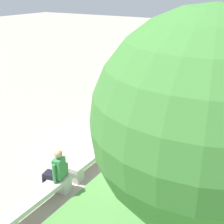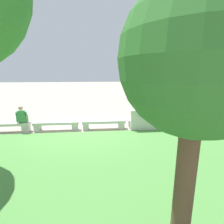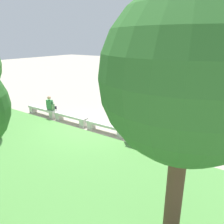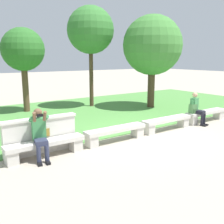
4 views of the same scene
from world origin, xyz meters
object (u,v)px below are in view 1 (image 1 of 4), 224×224
object	(u,v)px
bench_near	(132,128)
person_distant	(56,170)
bench_mid	(94,156)
bench_main	(159,107)
tree_right_background	(203,124)
backpack	(61,170)
person_photographer	(159,96)
bench_far	(38,200)

from	to	relation	value
bench_near	person_distant	xyz separation A→B (m)	(3.84, -0.06, 0.37)
person_distant	bench_mid	bearing A→B (deg)	177.63
bench_main	bench_mid	size ratio (longest dim) A/B	1.00
person_distant	tree_right_background	bearing A→B (deg)	74.72
person_distant	backpack	world-z (taller)	person_distant
person_distant	backpack	size ratio (longest dim) A/B	2.94
person_photographer	backpack	world-z (taller)	person_photographer
bench_far	person_photographer	size ratio (longest dim) A/B	1.60
bench_main	bench_far	bearing A→B (deg)	0.00
bench_main	backpack	xyz separation A→B (m)	(5.99, -0.00, 0.32)
person_photographer	backpack	size ratio (longest dim) A/B	3.08
bench_mid	tree_right_background	distance (m)	5.24
person_distant	backpack	distance (m)	0.15
bench_main	tree_right_background	xyz separation A→B (m)	(7.12, 3.57, 2.86)
bench_main	bench_mid	distance (m)	4.56
bench_near	person_distant	size ratio (longest dim) A/B	1.68
person_photographer	person_distant	bearing A→B (deg)	0.10
bench_near	bench_far	world-z (taller)	same
bench_far	person_photographer	world-z (taller)	person_photographer
person_photographer	bench_near	bearing A→B (deg)	1.78
bench_mid	person_photographer	distance (m)	4.75
bench_main	person_distant	size ratio (longest dim) A/B	1.68
bench_near	bench_mid	size ratio (longest dim) A/B	1.00
person_photographer	tree_right_background	world-z (taller)	tree_right_background
bench_main	person_photographer	distance (m)	0.47
bench_mid	backpack	bearing A→B (deg)	-0.02
person_photographer	tree_right_background	bearing A→B (deg)	26.59
bench_far	tree_right_background	world-z (taller)	tree_right_background
person_distant	bench_near	bearing A→B (deg)	179.03
backpack	tree_right_background	world-z (taller)	tree_right_background
person_photographer	bench_far	bearing A→B (deg)	0.62
bench_far	tree_right_background	distance (m)	4.58
bench_mid	person_distant	world-z (taller)	person_distant
person_distant	tree_right_background	world-z (taller)	tree_right_background
bench_near	backpack	size ratio (longest dim) A/B	4.95
person_photographer	bench_mid	bearing A→B (deg)	0.92
person_photographer	bench_main	bearing A→B (deg)	24.79
bench_far	person_distant	xyz separation A→B (m)	(-0.72, -0.06, 0.37)
bench_mid	bench_far	size ratio (longest dim) A/B	1.00
person_distant	backpack	bearing A→B (deg)	153.93
bench_mid	tree_right_background	xyz separation A→B (m)	(2.56, 3.57, 2.86)
bench_far	backpack	distance (m)	0.91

